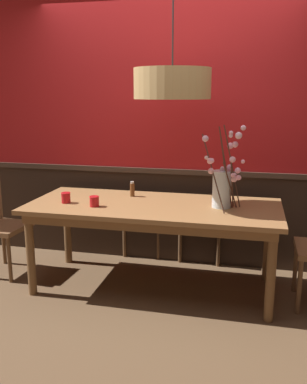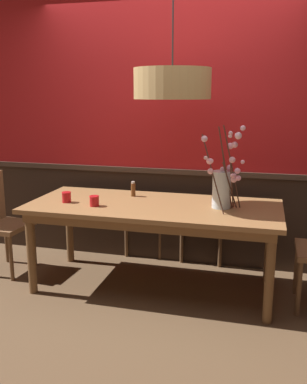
{
  "view_description": "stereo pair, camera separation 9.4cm",
  "coord_description": "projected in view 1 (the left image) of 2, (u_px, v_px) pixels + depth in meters",
  "views": [
    {
      "loc": [
        0.78,
        -3.37,
        1.66
      ],
      "look_at": [
        0.0,
        0.0,
        0.86
      ],
      "focal_mm": 39.69,
      "sensor_mm": 36.0,
      "label": 1
    },
    {
      "loc": [
        0.87,
        -3.34,
        1.66
      ],
      "look_at": [
        0.0,
        0.0,
        0.86
      ],
      "focal_mm": 39.69,
      "sensor_mm": 36.0,
      "label": 2
    }
  ],
  "objects": [
    {
      "name": "chair_far_side_right",
      "position": [
        204.0,
        208.0,
        4.36
      ],
      "size": [
        0.46,
        0.44,
        0.9
      ],
      "color": "brown",
      "rests_on": "ground"
    },
    {
      "name": "chair_far_side_left",
      "position": [
        146.0,
        203.0,
        4.52
      ],
      "size": [
        0.44,
        0.42,
        0.93
      ],
      "color": "brown",
      "rests_on": "ground"
    },
    {
      "name": "candle_holder_nearer_edge",
      "position": [
        66.0,
        198.0,
        3.61
      ],
      "size": [
        0.08,
        0.08,
        0.09
      ],
      "color": "red",
      "rests_on": "dining_table"
    },
    {
      "name": "candle_holder_nearer_center",
      "position": [
        94.0,
        201.0,
        3.49
      ],
      "size": [
        0.08,
        0.08,
        0.09
      ],
      "color": "red",
      "rests_on": "dining_table"
    },
    {
      "name": "condiment_bottle",
      "position": [
        132.0,
        189.0,
        3.84
      ],
      "size": [
        0.04,
        0.04,
        0.14
      ],
      "color": "brown",
      "rests_on": "dining_table"
    },
    {
      "name": "dining_table",
      "position": [
        154.0,
        213.0,
        3.59
      ],
      "size": [
        2.11,
        0.91,
        0.75
      ],
      "color": "olive",
      "rests_on": "ground"
    },
    {
      "name": "vase_with_blossoms",
      "position": [
        223.0,
        185.0,
        3.42
      ],
      "size": [
        0.35,
        0.35,
        0.68
      ],
      "color": "silver",
      "rests_on": "dining_table"
    },
    {
      "name": "back_wall",
      "position": [
        170.0,
        113.0,
        4.07
      ],
      "size": [
        5.0,
        0.14,
        2.98
      ],
      "color": "#2D2119",
      "rests_on": "ground"
    },
    {
      "name": "pendant_lamp",
      "position": [
        172.0,
        84.0,
        3.34
      ],
      "size": [
        0.61,
        0.61,
        1.37
      ],
      "color": "tan"
    },
    {
      "name": "ground_plane",
      "position": [
        154.0,
        287.0,
        3.74
      ],
      "size": [
        24.0,
        24.0,
        0.0
      ],
      "primitive_type": "plane",
      "color": "brown"
    }
  ]
}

